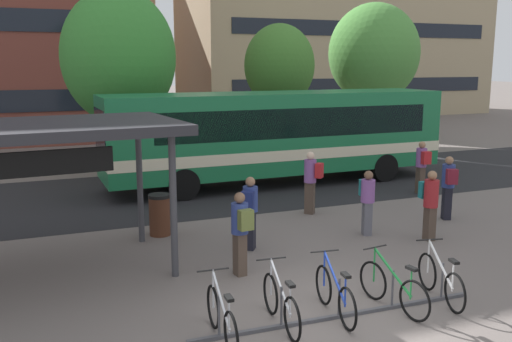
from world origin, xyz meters
TOP-DOWN VIEW (x-y plane):
  - ground at (0.00, 0.00)m, footprint 200.00×200.00m
  - bus_lane_asphalt at (0.00, 10.28)m, footprint 80.00×7.20m
  - city_bus at (3.64, 10.28)m, footprint 12.06×2.74m
  - bike_rack at (0.28, 0.06)m, footprint 5.20×0.21m
  - parked_bicycle_silver_0 at (-1.80, 0.01)m, footprint 0.52×1.72m
  - parked_bicycle_silver_1 at (-0.75, 0.14)m, footprint 0.52×1.72m
  - parked_bicycle_blue_2 at (0.25, 0.15)m, footprint 0.52×1.72m
  - parked_bicycle_green_3 at (1.30, 0.00)m, footprint 0.52×1.71m
  - parked_bicycle_white_4 at (2.31, 0.01)m, footprint 0.56×1.69m
  - commuter_teal_pack_0 at (3.29, 3.91)m, footprint 0.45×0.59m
  - commuter_maroon_pack_1 at (6.07, 4.25)m, footprint 0.48×0.60m
  - commuter_red_pack_2 at (2.92, 6.17)m, footprint 0.59×0.58m
  - commuter_teal_pack_3 at (4.44, 2.99)m, footprint 0.37×0.55m
  - commuter_navy_pack_4 at (0.18, 3.89)m, footprint 0.55×0.60m
  - commuter_red_pack_5 at (7.39, 7.06)m, footprint 0.36×0.54m
  - commuter_olive_pack_6 at (-0.57, 2.48)m, footprint 0.38×0.55m
  - trash_bin at (-1.47, 5.78)m, footprint 0.55×0.55m
  - street_tree_0 at (-0.99, 14.53)m, footprint 4.30×4.30m
  - street_tree_1 at (12.23, 17.36)m, footprint 4.60×4.60m
  - street_tree_2 at (6.51, 16.36)m, footprint 3.23×3.23m
  - building_right_wing at (19.94, 35.01)m, footprint 24.87×10.31m
  - building_centre_block at (-3.47, 45.71)m, footprint 18.94×11.20m

SIDE VIEW (x-z plane):
  - ground at x=0.00m, z-range 0.00..0.00m
  - bus_lane_asphalt at x=0.00m, z-range 0.00..0.01m
  - bike_rack at x=0.28m, z-range -0.26..0.44m
  - parked_bicycle_silver_0 at x=-1.80m, z-range -0.11..0.88m
  - parked_bicycle_silver_1 at x=-0.75m, z-range -0.11..0.88m
  - parked_bicycle_blue_2 at x=0.25m, z-range -0.11..0.88m
  - parked_bicycle_green_3 at x=1.30m, z-range -0.11..0.88m
  - parked_bicycle_white_4 at x=2.31m, z-range -0.11..0.88m
  - trash_bin at x=-1.47m, z-range 0.00..1.03m
  - commuter_teal_pack_0 at x=3.29m, z-range 0.12..1.74m
  - commuter_teal_pack_3 at x=4.44m, z-range 0.12..1.82m
  - commuter_navy_pack_4 at x=0.18m, z-range 0.13..1.82m
  - commuter_olive_pack_6 at x=-0.57m, z-range 0.13..1.83m
  - commuter_red_pack_5 at x=7.39m, z-range 0.13..1.85m
  - commuter_maroon_pack_1 at x=6.07m, z-range 0.13..1.87m
  - commuter_red_pack_2 at x=2.92m, z-range 0.14..1.91m
  - city_bus at x=3.64m, z-range 0.18..3.38m
  - street_tree_2 at x=6.51m, z-range 1.09..7.07m
  - street_tree_0 at x=-0.99m, z-range 0.94..7.91m
  - street_tree_1 at x=12.23m, z-range 1.09..8.30m
  - building_centre_block at x=-3.47m, z-range 0.00..12.24m
  - building_right_wing at x=19.94m, z-range 0.00..16.86m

